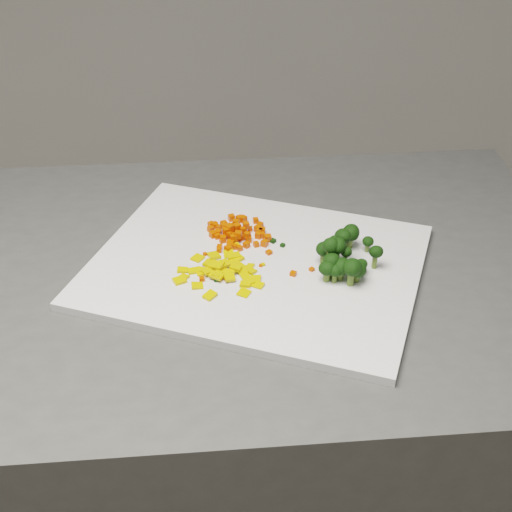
{
  "coord_description": "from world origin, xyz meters",
  "views": [
    {
      "loc": [
        0.01,
        -0.21,
        1.46
      ],
      "look_at": [
        0.03,
        0.59,
        0.92
      ],
      "focal_mm": 50.0,
      "sensor_mm": 36.0,
      "label": 1
    }
  ],
  "objects_px": {
    "cutting_board": "(256,266)",
    "broccoli_pile": "(336,245)",
    "pepper_pile": "(220,272)",
    "carrot_pile": "(236,228)",
    "counter_block": "(253,477)"
  },
  "relations": [
    {
      "from": "broccoli_pile",
      "to": "cutting_board",
      "type": "bearing_deg",
      "value": 178.83
    },
    {
      "from": "pepper_pile",
      "to": "broccoli_pile",
      "type": "xyz_separation_m",
      "value": [
        0.15,
        0.03,
        0.02
      ]
    },
    {
      "from": "cutting_board",
      "to": "broccoli_pile",
      "type": "bearing_deg",
      "value": -1.17
    },
    {
      "from": "pepper_pile",
      "to": "carrot_pile",
      "type": "bearing_deg",
      "value": 78.52
    },
    {
      "from": "counter_block",
      "to": "cutting_board",
      "type": "bearing_deg",
      "value": -72.57
    },
    {
      "from": "broccoli_pile",
      "to": "carrot_pile",
      "type": "bearing_deg",
      "value": 153.04
    },
    {
      "from": "carrot_pile",
      "to": "pepper_pile",
      "type": "bearing_deg",
      "value": -101.48
    },
    {
      "from": "cutting_board",
      "to": "carrot_pile",
      "type": "relative_size",
      "value": 4.5
    },
    {
      "from": "cutting_board",
      "to": "pepper_pile",
      "type": "relative_size",
      "value": 3.88
    },
    {
      "from": "counter_block",
      "to": "broccoli_pile",
      "type": "height_order",
      "value": "broccoli_pile"
    },
    {
      "from": "counter_block",
      "to": "cutting_board",
      "type": "distance_m",
      "value": 0.46
    },
    {
      "from": "cutting_board",
      "to": "broccoli_pile",
      "type": "relative_size",
      "value": 3.75
    },
    {
      "from": "counter_block",
      "to": "pepper_pile",
      "type": "relative_size",
      "value": 8.34
    },
    {
      "from": "carrot_pile",
      "to": "broccoli_pile",
      "type": "distance_m",
      "value": 0.15
    },
    {
      "from": "cutting_board",
      "to": "counter_block",
      "type": "bearing_deg",
      "value": 107.43
    }
  ]
}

